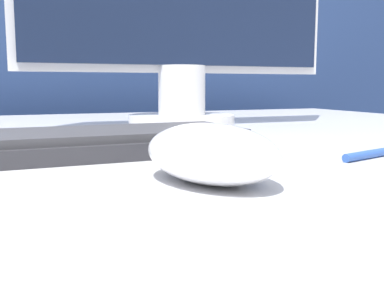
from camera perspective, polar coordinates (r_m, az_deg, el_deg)
The scene contains 3 objects.
partition_panel at distance 1.25m, azimuth -18.34°, elevation 5.21°, with size 5.00×0.03×1.49m.
computer_mouse_near at distance 0.32m, azimuth 2.36°, elevation -1.15°, with size 0.10×0.13×0.04m.
keyboard at distance 0.46m, azimuth -19.15°, elevation -0.13°, with size 0.44×0.14×0.02m.
Camera 1 is at (-0.07, -0.51, 0.79)m, focal length 42.00 mm.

